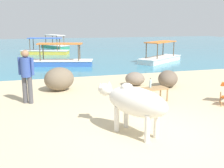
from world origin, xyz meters
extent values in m
cube|color=#CCB78E|center=(0.00, 0.00, 0.02)|extent=(18.00, 14.00, 0.04)
cube|color=teal|center=(0.00, 22.00, 0.00)|extent=(60.00, 36.00, 0.03)
cylinder|color=silver|center=(-0.76, 0.50, 0.33)|extent=(0.11, 0.11, 0.57)
cylinder|color=silver|center=(-0.48, 0.65, 0.33)|extent=(0.11, 0.11, 0.57)
cylinder|color=silver|center=(-0.35, -0.25, 0.33)|extent=(0.11, 0.11, 0.57)
cylinder|color=silver|center=(-0.07, -0.09, 0.33)|extent=(0.11, 0.11, 0.57)
ellipsoid|color=silver|center=(-0.41, 0.20, 0.78)|extent=(1.26, 1.64, 0.62)
ellipsoid|color=silver|center=(-0.88, 1.05, 0.89)|extent=(0.42, 0.48, 0.29)
cone|color=silver|center=(-1.01, 0.98, 1.01)|extent=(0.14, 0.14, 0.10)
cone|color=silver|center=(-0.76, 1.12, 1.01)|extent=(0.14, 0.14, 0.10)
ellipsoid|color=silver|center=(-0.55, 0.44, 1.05)|extent=(0.36, 0.38, 0.21)
cube|color=#A37A4C|center=(1.12, 2.46, 0.45)|extent=(0.82, 0.55, 0.04)
cylinder|color=#A37A4C|center=(1.42, 2.69, 0.23)|extent=(0.05, 0.05, 0.39)
cylinder|color=#A37A4C|center=(1.48, 2.34, 0.23)|extent=(0.05, 0.05, 0.39)
cylinder|color=#A37A4C|center=(0.75, 2.59, 0.23)|extent=(0.05, 0.05, 0.39)
cylinder|color=#A37A4C|center=(0.81, 2.23, 0.23)|extent=(0.05, 0.05, 0.39)
cylinder|color=#A3C6D1|center=(0.99, 2.56, 0.57)|extent=(0.07, 0.07, 0.22)
cylinder|color=#A3C6D1|center=(0.99, 2.56, 0.71)|extent=(0.03, 0.03, 0.06)
cylinder|color=black|center=(0.99, 2.56, 0.75)|extent=(0.03, 0.03, 0.02)
cylinder|color=#A37A4C|center=(2.73, 1.37, 0.11)|extent=(0.04, 0.04, 0.14)
cylinder|color=#A37A4C|center=(2.96, 1.71, 0.21)|extent=(0.04, 0.04, 0.34)
cylinder|color=#4C4C51|center=(-2.76, 3.40, 0.45)|extent=(0.14, 0.14, 0.82)
cylinder|color=#4C4C51|center=(-2.61, 3.32, 0.45)|extent=(0.14, 0.14, 0.82)
cylinder|color=#334C99|center=(-2.69, 3.36, 1.15)|extent=(0.32, 0.32, 0.58)
cylinder|color=#334C99|center=(-2.87, 3.46, 1.18)|extent=(0.09, 0.09, 0.52)
cylinder|color=#334C99|center=(-2.50, 3.26, 1.18)|extent=(0.09, 0.09, 0.52)
sphere|color=#997051|center=(-2.69, 3.36, 1.55)|extent=(0.22, 0.22, 0.22)
ellipsoid|color=#6B5B4C|center=(2.43, 4.10, 0.36)|extent=(1.15, 1.22, 0.63)
ellipsoid|color=#756651|center=(-1.60, 4.71, 0.46)|extent=(1.36, 1.26, 0.84)
ellipsoid|color=gray|center=(1.32, 4.69, 0.30)|extent=(0.99, 0.96, 0.52)
cube|color=#338E66|center=(-0.23, 22.32, 0.16)|extent=(2.52, 3.73, 0.28)
cube|color=white|center=(-0.23, 22.32, 0.32)|extent=(2.60, 3.82, 0.04)
cylinder|color=brown|center=(0.58, 21.50, 0.77)|extent=(0.06, 0.06, 0.95)
cylinder|color=brown|center=(-0.12, 21.18, 0.77)|extent=(0.06, 0.06, 0.95)
cylinder|color=brown|center=(-0.33, 23.46, 0.77)|extent=(0.06, 0.06, 0.95)
cylinder|color=brown|center=(-1.03, 23.13, 0.77)|extent=(0.06, 0.06, 0.95)
cube|color=silver|center=(-0.23, 22.32, 1.28)|extent=(1.91, 2.68, 0.06)
cube|color=#3866B7|center=(-0.89, 10.83, 0.16)|extent=(3.76, 2.03, 0.28)
cube|color=white|center=(-0.89, 10.83, 0.32)|extent=(3.85, 2.10, 0.04)
cylinder|color=brown|center=(0.25, 10.91, 0.77)|extent=(0.06, 0.06, 0.95)
cylinder|color=brown|center=(0.04, 10.17, 0.77)|extent=(0.06, 0.06, 0.95)
cylinder|color=brown|center=(-1.83, 11.50, 0.77)|extent=(0.06, 0.06, 0.95)
cylinder|color=brown|center=(-2.04, 10.75, 0.77)|extent=(0.06, 0.06, 0.95)
cube|color=orange|center=(-0.89, 10.83, 1.28)|extent=(2.68, 1.58, 0.06)
cube|color=white|center=(5.31, 10.53, 0.16)|extent=(3.58, 2.97, 0.28)
cube|color=white|center=(5.31, 10.53, 0.32)|extent=(3.67, 3.06, 0.04)
cylinder|color=brown|center=(5.97, 11.46, 0.77)|extent=(0.06, 0.06, 0.95)
cylinder|color=brown|center=(6.42, 10.83, 0.77)|extent=(0.06, 0.06, 0.95)
cylinder|color=brown|center=(4.21, 10.22, 0.77)|extent=(0.06, 0.06, 0.95)
cylinder|color=brown|center=(4.65, 9.59, 0.77)|extent=(0.06, 0.06, 0.95)
cube|color=orange|center=(5.31, 10.53, 1.28)|extent=(2.60, 2.21, 0.06)
cube|color=gold|center=(-1.42, 17.09, 0.16)|extent=(3.76, 2.31, 0.28)
cube|color=white|center=(-1.42, 17.09, 0.32)|extent=(3.84, 2.39, 0.04)
cylinder|color=brown|center=(-0.28, 17.06, 0.77)|extent=(0.06, 0.06, 0.95)
cylinder|color=brown|center=(-0.55, 16.34, 0.77)|extent=(0.06, 0.06, 0.95)
cylinder|color=brown|center=(-2.30, 17.83, 0.77)|extent=(0.06, 0.06, 0.95)
cylinder|color=brown|center=(-2.57, 17.11, 0.77)|extent=(0.06, 0.06, 0.95)
cube|color=#3D66C6|center=(-1.42, 17.09, 1.28)|extent=(2.69, 1.77, 0.06)
camera|label=1|loc=(-2.51, -4.99, 2.43)|focal=43.49mm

